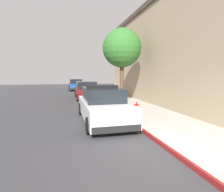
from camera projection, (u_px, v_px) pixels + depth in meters
ground_plane at (43, 105)px, 13.75m from camera, size 31.44×60.00×0.20m
sidewalk_pavement at (119, 100)px, 15.21m from camera, size 2.97×60.00×0.14m
curb_painted_edge at (101, 101)px, 14.84m from camera, size 0.08×60.00×0.14m
storefront_building at (205, 52)px, 12.31m from camera, size 6.99×22.19×7.32m
police_cruiser at (103, 105)px, 8.51m from camera, size 1.94×4.84×1.68m
parked_car_silver_ahead at (86, 90)px, 16.81m from camera, size 1.94×4.84×1.56m
parked_car_dark_far at (76, 85)px, 26.21m from camera, size 1.94×4.84×1.56m
fire_hydrant at (137, 110)px, 8.81m from camera, size 0.44×0.40×0.76m
street_tree at (122, 48)px, 12.76m from camera, size 2.70×2.70×5.24m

